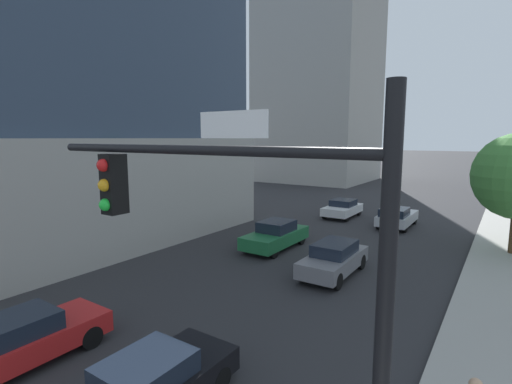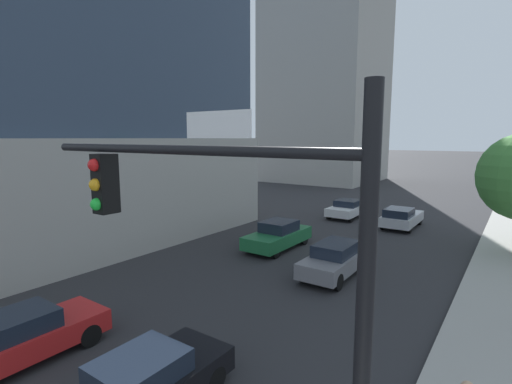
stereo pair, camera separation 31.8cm
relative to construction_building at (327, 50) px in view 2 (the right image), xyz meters
The scene contains 8 objects.
construction_building is the anchor object (origin of this frame).
traffic_light_pole 53.03m from the construction_building, 66.61° to the right, with size 6.07×0.48×6.53m.
car_green 39.90m from the construction_building, 68.97° to the right, with size 1.89×4.53×1.52m.
car_black 52.17m from the construction_building, 69.53° to the right, with size 1.76×4.17×1.37m.
car_white 31.95m from the construction_building, 61.17° to the right, with size 1.94×4.01×1.36m.
car_red 51.52m from the construction_building, 74.60° to the right, with size 1.73×4.29×1.43m.
car_silver 34.67m from the construction_building, 54.93° to the right, with size 1.93×4.33×1.44m.
car_gray 43.23m from the construction_building, 64.24° to the right, with size 1.76×4.32×1.49m.
Camera 2 is at (8.27, 1.00, 6.08)m, focal length 26.66 mm.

